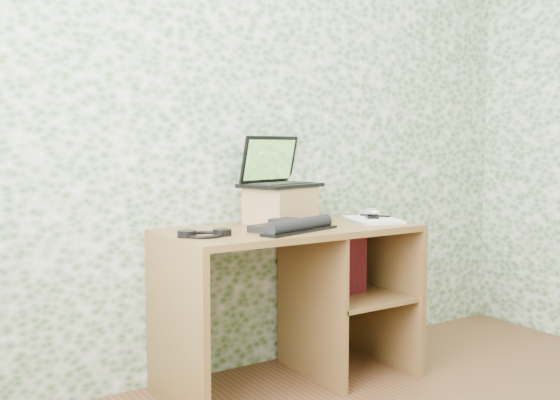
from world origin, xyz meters
TOP-DOWN VIEW (x-y plane):
  - wall_back at (0.00, 1.75)m, footprint 3.50×0.00m
  - desk at (0.08, 1.47)m, footprint 1.20×0.60m
  - riser at (0.04, 1.58)m, footprint 0.35×0.32m
  - laptop at (0.04, 1.63)m, footprint 0.43×0.36m
  - keyboard at (-0.06, 1.33)m, footprint 0.45×0.34m
  - headphones at (-0.47, 1.38)m, footprint 0.23×0.20m
  - notepad at (0.47, 1.40)m, footprint 0.32×0.37m
  - mouse at (0.48, 1.41)m, footprint 0.12×0.13m
  - pen at (0.54, 1.45)m, footprint 0.08×0.15m
  - red_box at (0.30, 1.44)m, footprint 0.26×0.10m

SIDE VIEW (x-z plane):
  - desk at x=0.08m, z-range 0.11..0.86m
  - red_box at x=0.30m, z-range 0.39..0.70m
  - notepad at x=0.47m, z-range 0.75..0.76m
  - headphones at x=-0.47m, z-range 0.75..0.77m
  - pen at x=0.54m, z-range 0.76..0.77m
  - keyboard at x=-0.06m, z-range 0.74..0.80m
  - mouse at x=0.48m, z-range 0.76..0.80m
  - riser at x=0.04m, z-range 0.75..0.93m
  - laptop at x=0.04m, z-range 0.86..1.11m
  - wall_back at x=0.00m, z-range -0.45..3.05m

